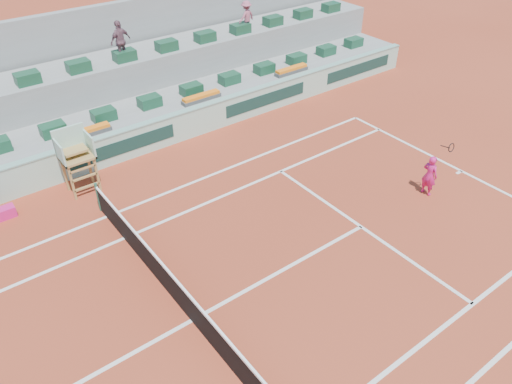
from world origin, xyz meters
The scene contains 15 objects.
ground centered at (0.00, 0.00, 0.00)m, with size 90.00×90.00×0.00m, color maroon.
seating_tier_lower centered at (0.00, 10.70, 0.60)m, with size 36.00×4.00×1.20m, color gray.
seating_tier_upper centered at (0.00, 12.30, 1.30)m, with size 36.00×2.40×2.60m, color gray.
stadium_back_wall centered at (0.00, 13.90, 2.20)m, with size 36.00×0.40×4.40m, color gray.
player_bag centered at (-2.77, 7.48, 0.19)m, with size 0.84×0.38×0.38m, color #D61B70.
spectator_mid centered at (3.93, 11.72, 3.44)m, with size 0.99×0.41×1.69m, color #7A515F.
spectator_right centered at (10.37, 11.71, 3.32)m, with size 0.93×0.53×1.44m, color #A75367.
court_lines centered at (0.00, 0.00, 0.01)m, with size 23.89×11.09×0.01m.
tennis_net centered at (0.00, 0.00, 0.53)m, with size 0.10×11.97×1.10m.
advertising_hoarding centered at (0.02, 8.50, 0.63)m, with size 36.00×0.34×1.26m.
umpire_chair centered at (0.00, 7.50, 1.54)m, with size 1.10×0.90×2.40m.
seat_row_lower centered at (0.00, 9.80, 1.42)m, with size 32.90×0.60×0.44m.
seat_row_upper centered at (0.00, 11.70, 2.82)m, with size 32.90×0.60×0.44m.
flower_planters centered at (-1.50, 9.00, 1.33)m, with size 26.80×0.36×0.28m.
tennis_player centered at (9.62, -0.08, 0.78)m, with size 0.40×0.85×2.28m.
Camera 1 is at (-3.87, -7.93, 10.38)m, focal length 35.00 mm.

